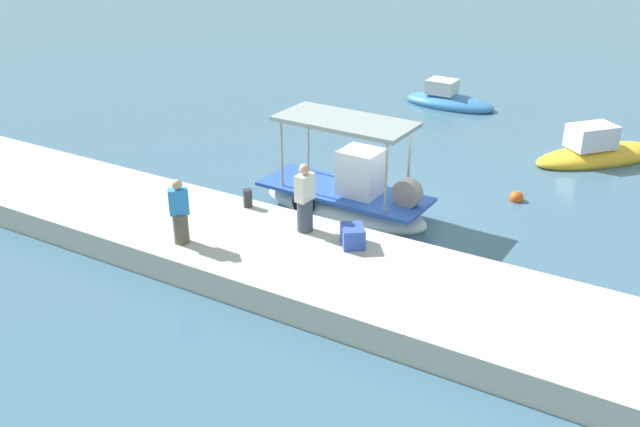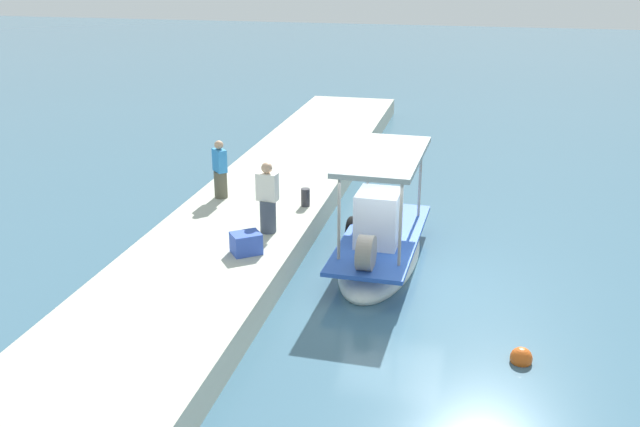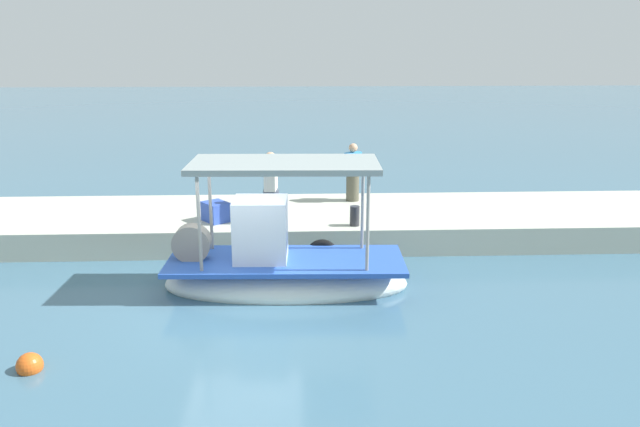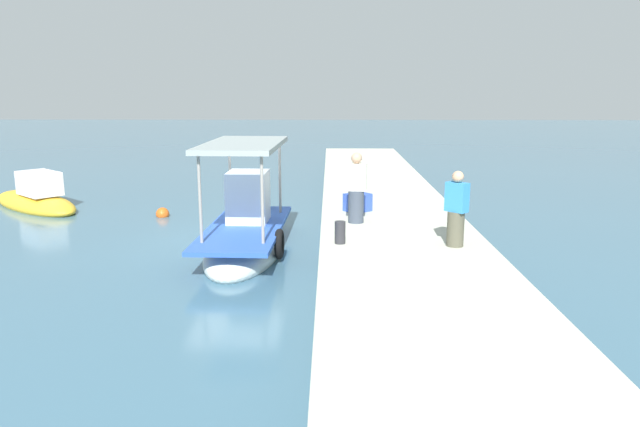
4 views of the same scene
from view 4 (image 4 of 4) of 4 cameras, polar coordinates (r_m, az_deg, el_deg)
ground_plane at (r=16.02m, az=-8.25°, el=-2.77°), size 120.00×120.00×0.00m
dock_quay at (r=15.82m, az=7.03°, el=-1.65°), size 36.00×3.79×0.69m
main_fishing_boat at (r=15.03m, az=-7.11°, el=-1.79°), size 5.24×2.01×3.11m
fisherman_near_bollard at (r=14.98m, az=3.51°, el=2.16°), size 0.44×0.53×1.79m
fisherman_by_crate at (r=13.06m, az=13.01°, el=0.11°), size 0.52×0.52×1.65m
mooring_bollard at (r=13.06m, az=1.95°, el=-1.84°), size 0.24×0.24×0.50m
cargo_crate at (r=16.48m, az=3.65°, el=1.07°), size 0.81×0.83×0.49m
marker_buoy at (r=19.63m, az=-14.95°, el=-0.04°), size 0.42×0.42×0.42m
moored_boat_near at (r=22.67m, az=-25.73°, el=1.16°), size 4.57×4.89×1.53m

